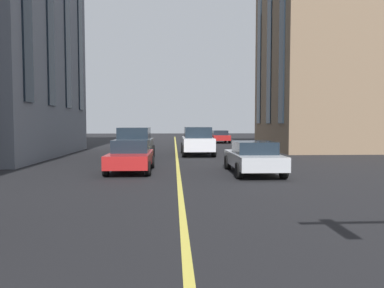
% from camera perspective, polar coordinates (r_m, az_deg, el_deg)
% --- Properties ---
extents(lane_centre_line, '(80.00, 0.16, 0.01)m').
position_cam_1_polar(lane_centre_line, '(17.94, -2.29, -3.48)').
color(lane_centre_line, '#D8C64C').
rests_on(lane_centre_line, ground_plane).
extents(car_red_mid, '(4.40, 1.95, 1.37)m').
position_cam_1_polar(car_red_mid, '(39.71, 4.44, 1.21)').
color(car_red_mid, '#B21E1E').
rests_on(car_red_mid, ground_plane).
extents(car_white_far, '(4.70, 2.14, 1.88)m').
position_cam_1_polar(car_white_far, '(24.03, 0.86, 0.53)').
color(car_white_far, silver).
rests_on(car_white_far, ground_plane).
extents(car_red_parked_a, '(3.90, 1.89, 1.40)m').
position_cam_1_polar(car_red_parked_a, '(15.91, -9.70, -1.87)').
color(car_red_parked_a, '#B21E1E').
rests_on(car_red_parked_a, ground_plane).
extents(car_grey_parked_b, '(4.70, 2.14, 1.88)m').
position_cam_1_polar(car_grey_parked_b, '(21.28, -9.09, 0.14)').
color(car_grey_parked_b, slate).
rests_on(car_grey_parked_b, ground_plane).
extents(car_silver_oncoming, '(4.40, 1.95, 1.37)m').
position_cam_1_polar(car_silver_oncoming, '(15.29, 9.72, -2.06)').
color(car_silver_oncoming, '#B7BABF').
rests_on(car_silver_oncoming, ground_plane).
extents(building_right_near, '(10.13, 12.29, 15.20)m').
position_cam_1_polar(building_right_near, '(32.25, 23.01, 12.80)').
color(building_right_near, '#846B51').
rests_on(building_right_near, ground_plane).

